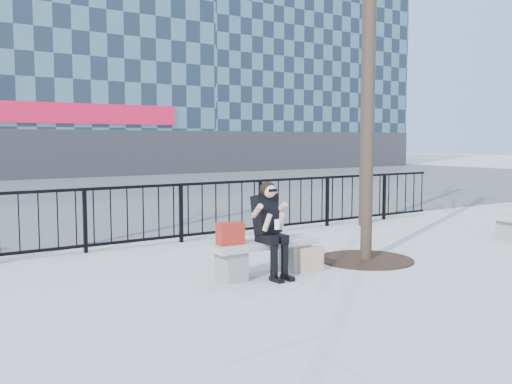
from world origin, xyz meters
TOP-DOWN VIEW (x-y plane):
  - ground at (0.00, 0.00)m, footprint 120.00×120.00m
  - street_surface at (0.00, 15.00)m, footprint 60.00×23.00m
  - railing at (0.00, 3.00)m, footprint 14.00×0.06m
  - building_right at (20.00, 27.00)m, footprint 16.20×10.20m
  - tree_grate at (1.90, -0.10)m, footprint 1.50×1.50m
  - bench_main at (0.00, 0.00)m, footprint 1.65×0.46m
  - seated_woman at (0.00, -0.16)m, footprint 0.50×0.64m
  - handbag at (-0.55, 0.02)m, footprint 0.37×0.19m
  - shopping_bag at (0.65, -0.25)m, footprint 0.39×0.16m

SIDE VIEW (x-z plane):
  - ground at x=0.00m, z-range 0.00..0.00m
  - street_surface at x=0.00m, z-range 0.00..0.01m
  - tree_grate at x=1.90m, z-range 0.00..0.02m
  - shopping_bag at x=0.65m, z-range 0.00..0.36m
  - bench_main at x=0.00m, z-range 0.06..0.55m
  - railing at x=0.00m, z-range 0.00..1.11m
  - handbag at x=-0.55m, z-range 0.49..0.79m
  - seated_woman at x=0.00m, z-range 0.00..1.34m
  - building_right at x=20.00m, z-range 0.00..20.60m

